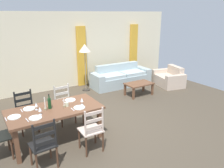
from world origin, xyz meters
TOP-DOWN VIEW (x-y plane):
  - ground_plane at (0.00, 0.00)m, footprint 9.60×9.60m
  - wall_far at (0.00, 3.30)m, footprint 9.60×0.16m
  - curtain_panel_left at (0.85, 3.16)m, footprint 0.35×0.08m
  - curtain_panel_right at (3.25, 3.16)m, footprint 0.35×0.08m
  - dining_table at (-1.29, -0.09)m, footprint 1.90×0.96m
  - dining_chair_near_left at (-1.77, -0.87)m, footprint 0.44×0.42m
  - dining_chair_near_right at (-0.83, -0.86)m, footprint 0.43×0.41m
  - dining_chair_far_left at (-1.72, 0.69)m, footprint 0.45×0.43m
  - dining_chair_far_right at (-0.82, 0.63)m, footprint 0.44×0.42m
  - dinner_plate_near_left at (-1.74, -0.34)m, footprint 0.24×0.24m
  - fork_near_left at (-1.89, -0.34)m, footprint 0.03×0.17m
  - dinner_plate_near_right at (-0.84, -0.34)m, footprint 0.24×0.24m
  - fork_near_right at (-0.99, -0.34)m, footprint 0.02×0.17m
  - dinner_plate_far_left at (-1.74, 0.16)m, footprint 0.24×0.24m
  - fork_far_left at (-1.89, 0.16)m, footprint 0.02×0.17m
  - dinner_plate_far_right at (-0.84, 0.16)m, footprint 0.24×0.24m
  - fork_far_right at (-0.99, 0.16)m, footprint 0.02×0.17m
  - dinner_plate_head_west at (-2.07, -0.09)m, footprint 0.24×0.24m
  - fork_head_west at (-2.22, -0.09)m, footprint 0.02×0.17m
  - wine_bottle at (-1.37, -0.04)m, footprint 0.07×0.07m
  - wine_glass_near_left at (-1.62, -0.23)m, footprint 0.06×0.06m
  - wine_glass_near_right at (-0.72, -0.21)m, footprint 0.06×0.06m
  - wine_glass_far_left at (-1.62, 0.04)m, footprint 0.06×0.06m
  - coffee_cup_primary at (-1.03, -0.12)m, footprint 0.07×0.07m
  - candle_tall at (-1.47, -0.07)m, footprint 0.05×0.05m
  - candle_short at (-1.09, -0.13)m, footprint 0.05×0.05m
  - couch at (2.05, 2.38)m, footprint 2.30×0.87m
  - coffee_table at (1.98, 1.17)m, footprint 0.90×0.56m
  - armchair_upholstered at (3.67, 1.40)m, footprint 1.04×1.31m
  - standing_lamp at (0.70, 2.57)m, footprint 0.40×0.40m

SIDE VIEW (x-z plane):
  - ground_plane at x=0.00m, z-range -0.02..0.00m
  - armchair_upholstered at x=3.67m, z-range -0.11..0.61m
  - couch at x=2.05m, z-range -0.11..0.69m
  - coffee_table at x=1.98m, z-range 0.15..0.57m
  - dining_chair_near_left at x=-1.77m, z-range 0.00..0.96m
  - dining_chair_near_right at x=-0.83m, z-range 0.00..0.96m
  - dining_chair_far_left at x=-1.72m, z-range 0.00..0.96m
  - dining_chair_far_right at x=-0.82m, z-range 0.00..0.96m
  - dining_table at x=-1.29m, z-range 0.29..1.04m
  - fork_near_left at x=-1.89m, z-range 0.75..0.76m
  - fork_near_right at x=-0.99m, z-range 0.75..0.76m
  - fork_far_left at x=-1.89m, z-range 0.75..0.76m
  - fork_far_right at x=-0.99m, z-range 0.75..0.76m
  - fork_head_west at x=-2.22m, z-range 0.75..0.76m
  - dinner_plate_near_left at x=-1.74m, z-range 0.75..0.77m
  - dinner_plate_near_right at x=-0.84m, z-range 0.75..0.77m
  - dinner_plate_far_left at x=-1.74m, z-range 0.75..0.77m
  - dinner_plate_far_right at x=-0.84m, z-range 0.75..0.77m
  - dinner_plate_head_west at x=-2.07m, z-range 0.75..0.77m
  - coffee_cup_primary at x=-1.03m, z-range 0.75..0.84m
  - candle_short at x=-1.09m, z-range 0.71..0.89m
  - candle_tall at x=-1.47m, z-range 0.69..0.97m
  - wine_glass_near_left at x=-1.62m, z-range 0.78..0.94m
  - wine_glass_near_right at x=-0.72m, z-range 0.78..0.94m
  - wine_glass_far_left at x=-1.62m, z-range 0.78..0.94m
  - wine_bottle at x=-1.37m, z-range 0.71..1.03m
  - curtain_panel_left at x=0.85m, z-range 0.00..2.20m
  - curtain_panel_right at x=3.25m, z-range 0.00..2.20m
  - wall_far at x=0.00m, z-range 0.00..2.70m
  - standing_lamp at x=0.70m, z-range 0.59..2.23m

